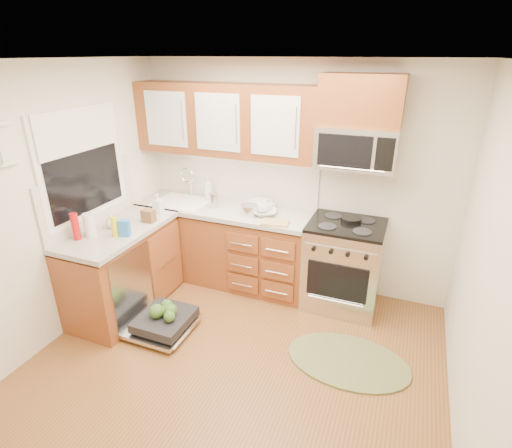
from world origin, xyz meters
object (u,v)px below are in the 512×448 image
at_px(sink, 182,212).
at_px(bowl_b, 259,206).
at_px(skillet, 351,219).
at_px(cutting_board, 275,223).
at_px(microwave, 356,148).
at_px(cup, 271,205).
at_px(dishwasher, 162,322).
at_px(rug, 348,361).
at_px(stock_pot, 249,210).
at_px(upper_cabinets, 225,120).
at_px(bowl_a, 265,212).
at_px(range, 343,265).
at_px(paper_towel_roll, 90,225).

xyz_separation_m(sink, bowl_b, (0.95, 0.09, 0.17)).
distance_m(skillet, cutting_board, 0.78).
distance_m(cutting_board, bowl_b, 0.41).
relative_size(microwave, cup, 6.45).
height_order(dishwasher, bowl_b, bowl_b).
xyz_separation_m(sink, rug, (2.18, -0.88, -0.79)).
height_order(dishwasher, cutting_board, cutting_board).
height_order(skillet, stock_pot, stock_pot).
relative_size(upper_cabinets, sink, 3.31).
bearing_deg(cutting_board, bowl_a, 136.13).
distance_m(upper_cabinets, bowl_b, 1.00).
distance_m(microwave, cutting_board, 1.09).
distance_m(microwave, bowl_b, 1.22).
relative_size(dishwasher, skillet, 3.30).
relative_size(range, cutting_board, 3.44).
xyz_separation_m(sink, bowl_a, (1.05, -0.02, 0.16)).
bearing_deg(skillet, bowl_a, -172.44).
distance_m(paper_towel_roll, cup, 1.88).
distance_m(rug, cup, 1.81).
bearing_deg(cutting_board, stock_pot, 160.98).
bearing_deg(range, bowl_b, 175.47).
height_order(bowl_a, cup, cup).
xyz_separation_m(paper_towel_roll, cup, (1.35, 1.30, -0.07)).
distance_m(cutting_board, cup, 0.41).
relative_size(sink, cutting_board, 2.25).
xyz_separation_m(bowl_b, cup, (0.11, 0.07, -0.00)).
distance_m(skillet, stock_pot, 1.08).
distance_m(dishwasher, bowl_b, 1.59).
distance_m(dishwasher, rug, 1.80).
relative_size(range, bowl_a, 3.71).
xyz_separation_m(dishwasher, bowl_b, (0.56, 1.21, 0.87)).
distance_m(skillet, paper_towel_roll, 2.57).
distance_m(upper_cabinets, bowl_a, 1.07).
xyz_separation_m(range, dishwasher, (-1.54, -1.13, -0.38)).
xyz_separation_m(microwave, dishwasher, (-1.54, -1.25, -1.60)).
bearing_deg(stock_pot, bowl_a, 20.33).
bearing_deg(dishwasher, cup, 62.60).
bearing_deg(bowl_b, paper_towel_roll, -135.39).
bearing_deg(rug, paper_towel_roll, -173.97).
relative_size(dishwasher, cutting_board, 2.54).
height_order(upper_cabinets, bowl_a, upper_cabinets).
xyz_separation_m(range, paper_towel_roll, (-2.23, -1.15, 0.56)).
bearing_deg(cup, stock_pot, -123.38).
height_order(skillet, paper_towel_roll, paper_towel_roll).
distance_m(sink, bowl_b, 0.97).
bearing_deg(upper_cabinets, paper_towel_roll, -122.46).
distance_m(range, microwave, 1.23).
xyz_separation_m(upper_cabinets, dishwasher, (-0.13, -1.27, -1.77)).
distance_m(upper_cabinets, paper_towel_roll, 1.75).
bearing_deg(bowl_b, upper_cabinets, 170.95).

